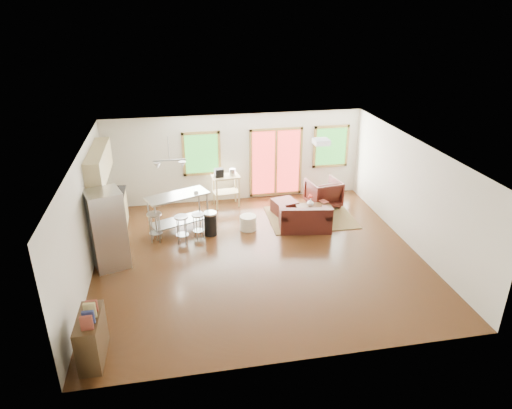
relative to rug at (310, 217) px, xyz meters
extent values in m
cube|color=#311B0C|center=(-1.82, -1.78, -0.02)|extent=(7.50, 7.00, 0.02)
cube|color=silver|center=(-1.82, -1.78, 2.60)|extent=(7.50, 7.00, 0.02)
cube|color=beige|center=(-1.82, 1.73, 1.29)|extent=(7.50, 0.02, 2.60)
cube|color=beige|center=(-5.58, -1.78, 1.29)|extent=(0.02, 7.00, 2.60)
cube|color=beige|center=(1.94, -1.78, 1.29)|extent=(0.02, 7.00, 2.60)
cube|color=beige|center=(-1.82, -5.29, 1.29)|extent=(7.50, 0.02, 2.60)
cube|color=#225E1F|center=(-2.82, 1.68, 1.49)|extent=(0.94, 0.02, 1.14)
cube|color=olive|center=(-2.82, 1.68, 2.10)|extent=(1.10, 0.05, 0.08)
cube|color=olive|center=(-2.82, 1.68, 0.88)|extent=(1.10, 0.05, 0.08)
cube|color=olive|center=(-3.33, 1.68, 1.49)|extent=(0.08, 0.05, 1.30)
cube|color=olive|center=(-2.31, 1.68, 1.49)|extent=(0.08, 0.05, 1.30)
cube|color=red|center=(-0.62, 1.68, 1.09)|extent=(1.44, 0.02, 1.94)
cube|color=olive|center=(-0.62, 1.68, 2.10)|extent=(1.60, 0.05, 0.08)
cube|color=olive|center=(-0.62, 1.68, 0.08)|extent=(1.60, 0.05, 0.08)
cube|color=olive|center=(-1.38, 1.68, 1.09)|extent=(0.08, 0.05, 2.10)
cube|color=olive|center=(0.14, 1.68, 1.09)|extent=(0.08, 0.05, 2.10)
cube|color=olive|center=(-0.62, 1.68, 1.09)|extent=(0.08, 0.05, 1.94)
cube|color=#225E1F|center=(1.08, 1.68, 1.49)|extent=(0.94, 0.02, 1.14)
cube|color=olive|center=(1.08, 1.68, 2.10)|extent=(1.10, 0.05, 0.08)
cube|color=olive|center=(1.08, 1.68, 0.88)|extent=(1.10, 0.05, 0.08)
cube|color=olive|center=(0.57, 1.68, 1.49)|extent=(0.08, 0.05, 1.30)
cube|color=olive|center=(1.59, 1.68, 1.49)|extent=(0.08, 0.05, 1.30)
cube|color=#426038|center=(0.00, 0.00, 0.00)|extent=(2.36, 1.84, 0.02)
cube|color=black|center=(-0.35, -0.62, 0.17)|extent=(1.42, 0.94, 0.37)
cube|color=black|center=(-0.39, -0.90, 0.53)|extent=(1.33, 0.38, 0.34)
cube|color=black|center=(-0.92, -0.53, 0.43)|extent=(0.29, 0.77, 0.14)
cube|color=black|center=(0.22, -0.71, 0.43)|extent=(0.29, 0.77, 0.14)
cube|color=black|center=(-0.63, -0.53, 0.41)|extent=(0.61, 0.56, 0.11)
cube|color=black|center=(-0.06, -0.62, 0.41)|extent=(0.61, 0.56, 0.11)
cube|color=#312212|center=(0.07, -0.11, 0.35)|extent=(0.96, 0.59, 0.04)
cube|color=#312212|center=(-0.34, -0.31, 0.16)|extent=(0.06, 0.06, 0.34)
cube|color=#312212|center=(0.46, -0.33, 0.16)|extent=(0.06, 0.06, 0.34)
cube|color=#312212|center=(-0.33, 0.11, 0.16)|extent=(0.06, 0.06, 0.34)
cube|color=#312212|center=(0.47, 0.09, 0.16)|extent=(0.06, 0.06, 0.34)
imported|color=black|center=(0.59, 0.72, 0.44)|extent=(0.99, 0.95, 0.90)
cube|color=black|center=(-0.65, 0.40, 0.19)|extent=(0.74, 0.74, 0.41)
cylinder|color=beige|center=(-1.82, -0.37, 0.18)|extent=(0.46, 0.46, 0.38)
imported|color=silver|center=(-0.05, -0.07, 0.48)|extent=(0.21, 0.22, 0.19)
sphere|color=#B82E24|center=(-0.02, -0.04, 0.64)|extent=(0.08, 0.08, 0.07)
sphere|color=#B82E24|center=(-0.08, -0.09, 0.66)|extent=(0.08, 0.08, 0.07)
sphere|color=#B82E24|center=(-0.05, -0.03, 0.68)|extent=(0.08, 0.08, 0.07)
imported|color=maroon|center=(0.31, 0.08, 0.52)|extent=(0.19, 0.08, 0.26)
cube|color=tan|center=(-5.27, -0.08, 0.44)|extent=(0.60, 2.20, 0.90)
cube|color=black|center=(-5.27, -0.08, 0.91)|extent=(0.64, 2.24, 0.04)
cube|color=tan|center=(-5.39, -0.08, 1.94)|extent=(0.36, 2.20, 0.70)
cylinder|color=#B7BABC|center=(-5.27, -0.58, 1.02)|extent=(0.12, 0.12, 0.18)
cube|color=black|center=(-5.27, 0.32, 1.03)|extent=(0.22, 0.18, 0.20)
cube|color=#B7BABC|center=(-5.17, -1.56, 0.89)|extent=(0.91, 0.90, 1.81)
cube|color=gray|center=(-4.84, -1.45, 0.89)|extent=(0.23, 0.63, 1.77)
cylinder|color=gray|center=(-4.75, -1.65, 1.04)|extent=(0.03, 0.03, 1.21)
cylinder|color=gray|center=(-4.89, -1.23, 1.04)|extent=(0.03, 0.03, 1.21)
cube|color=#B7BABC|center=(-3.60, -0.08, 0.97)|extent=(1.70, 1.18, 0.04)
cube|color=gray|center=(-3.60, -0.08, 0.25)|extent=(1.57, 1.06, 0.03)
cylinder|color=gray|center=(-4.17, -0.57, 0.47)|extent=(0.05, 0.05, 0.96)
cylinder|color=gray|center=(-2.84, -0.03, 0.47)|extent=(0.05, 0.05, 0.96)
cylinder|color=gray|center=(-4.35, -0.12, 0.47)|extent=(0.05, 0.05, 0.96)
cylinder|color=gray|center=(-3.03, 0.42, 0.47)|extent=(0.05, 0.05, 0.96)
imported|color=silver|center=(-3.12, -0.07, 1.00)|extent=(0.12, 0.10, 0.12)
cylinder|color=#B7BABC|center=(-4.19, -0.59, 0.73)|extent=(0.40, 0.40, 0.04)
cylinder|color=gray|center=(-4.08, -0.50, 0.35)|extent=(0.03, 0.03, 0.72)
cylinder|color=gray|center=(-4.28, -0.48, 0.35)|extent=(0.03, 0.03, 0.72)
cylinder|color=gray|center=(-4.30, -0.67, 0.35)|extent=(0.03, 0.03, 0.72)
cylinder|color=gray|center=(-4.11, -0.69, 0.35)|extent=(0.03, 0.03, 0.72)
cylinder|color=gray|center=(-4.19, -0.59, 0.22)|extent=(0.36, 0.36, 0.02)
cylinder|color=#B7BABC|center=(-3.55, -0.78, 0.69)|extent=(0.40, 0.40, 0.04)
cylinder|color=gray|center=(-3.44, -0.71, 0.33)|extent=(0.03, 0.03, 0.68)
cylinder|color=gray|center=(-3.62, -0.68, 0.33)|extent=(0.03, 0.03, 0.68)
cylinder|color=gray|center=(-3.65, -0.86, 0.33)|extent=(0.03, 0.03, 0.68)
cylinder|color=gray|center=(-3.47, -0.89, 0.33)|extent=(0.03, 0.03, 0.68)
cylinder|color=gray|center=(-3.55, -0.78, 0.21)|extent=(0.36, 0.36, 0.01)
cylinder|color=#B7BABC|center=(-3.13, -0.59, 0.62)|extent=(0.39, 0.39, 0.04)
cylinder|color=gray|center=(-3.09, -0.49, 0.30)|extent=(0.03, 0.03, 0.61)
cylinder|color=gray|center=(-3.24, -0.55, 0.30)|extent=(0.03, 0.03, 0.61)
cylinder|color=gray|center=(-3.18, -0.70, 0.30)|extent=(0.03, 0.03, 0.61)
cylinder|color=gray|center=(-3.03, -0.64, 0.30)|extent=(0.03, 0.03, 0.61)
cylinder|color=gray|center=(-3.13, -0.59, 0.19)|extent=(0.36, 0.36, 0.01)
cylinder|color=black|center=(-2.82, -0.48, 0.28)|extent=(0.42, 0.42, 0.58)
cylinder|color=#B7BABC|center=(-2.82, -0.48, 0.59)|extent=(0.43, 0.43, 0.05)
cube|color=tan|center=(-2.19, 1.25, 0.90)|extent=(0.82, 0.58, 0.04)
cube|color=tan|center=(-2.19, 1.25, 0.43)|extent=(0.77, 0.54, 0.03)
cube|color=tan|center=(-2.49, 1.01, 0.45)|extent=(0.05, 0.05, 0.92)
cube|color=tan|center=(-1.84, 1.09, 0.45)|extent=(0.05, 0.05, 0.92)
cube|color=tan|center=(-2.54, 1.40, 0.45)|extent=(0.05, 0.05, 0.92)
cube|color=tan|center=(-1.88, 1.48, 0.45)|extent=(0.05, 0.05, 0.92)
cube|color=black|center=(-2.38, 1.22, 1.04)|extent=(0.27, 0.25, 0.24)
cylinder|color=#B7BABC|center=(-1.99, 1.27, 1.02)|extent=(0.20, 0.20, 0.20)
cube|color=#312212|center=(-5.17, -4.58, 0.40)|extent=(0.38, 0.94, 0.83)
cube|color=maroon|center=(-5.12, -4.89, 0.94)|extent=(0.19, 0.06, 0.25)
cube|color=navy|center=(-5.12, -4.74, 0.93)|extent=(0.19, 0.06, 0.23)
cube|color=tan|center=(-5.12, -4.58, 0.96)|extent=(0.19, 0.06, 0.27)
cube|color=maroon|center=(-5.11, -4.43, 0.92)|extent=(0.19, 0.06, 0.21)
cube|color=white|center=(-0.22, -1.18, 2.52)|extent=(0.35, 0.35, 0.12)
cylinder|color=gray|center=(-3.72, -0.28, 2.29)|extent=(0.02, 0.02, 0.60)
cube|color=gray|center=(-3.72, -0.28, 1.99)|extent=(0.80, 0.04, 0.03)
cone|color=#B7BABC|center=(-4.02, -0.28, 1.87)|extent=(0.18, 0.18, 0.14)
cone|color=#B7BABC|center=(-3.42, -0.28, 1.87)|extent=(0.18, 0.18, 0.14)
camera|label=1|loc=(-3.60, -10.96, 5.48)|focal=32.00mm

